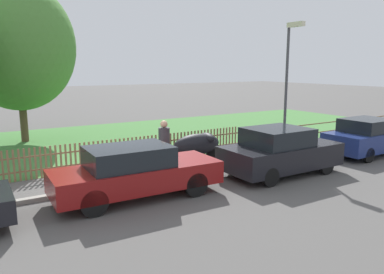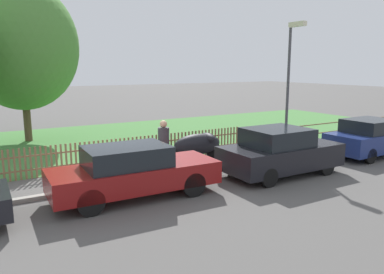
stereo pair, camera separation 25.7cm
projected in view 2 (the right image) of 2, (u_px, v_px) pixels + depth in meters
The scene contains 11 objects.
ground_plane at pixel (114, 188), 10.91m from camera, with size 120.00×120.00×0.00m, color #565451.
kerb_stone at pixel (113, 185), 10.98m from camera, with size 38.96×0.20×0.12m, color #9E998E.
grass_strip at pixel (62, 144), 17.05m from camera, with size 38.96×10.02×0.01m, color #477F3D.
park_fence at pixel (92, 156), 12.72m from camera, with size 38.96×0.05×1.02m.
parked_car_navy_estate at pixel (133, 171), 10.02m from camera, with size 4.53×1.74×1.43m.
parked_car_red_compact at pixel (280, 152), 12.17m from camera, with size 4.00×1.85×1.55m.
parked_car_white_van at pixel (371, 137), 14.79m from camera, with size 3.94×1.78×1.47m.
covered_motorcycle at pixel (199, 144), 13.94m from camera, with size 2.06×0.90×1.04m.
tree_mid_park at pixel (21, 46), 17.03m from camera, with size 5.09×5.09×7.35m.
pedestrian_near_fence at pixel (164, 144), 12.07m from camera, with size 0.51×0.51×1.80m.
street_lamp at pixel (291, 72), 14.68m from camera, with size 0.20×0.79×5.16m.
Camera 2 is at (-3.32, -10.16, 3.49)m, focal length 35.00 mm.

